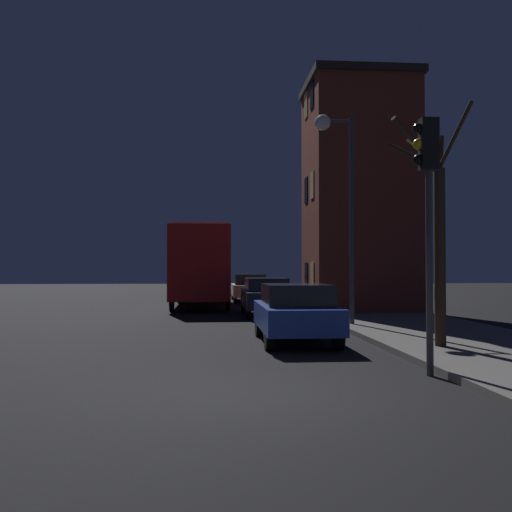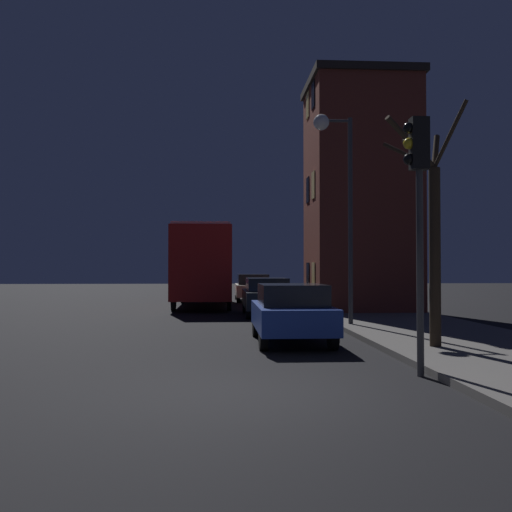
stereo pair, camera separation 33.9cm
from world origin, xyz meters
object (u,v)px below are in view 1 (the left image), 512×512
at_px(traffic_light, 427,191).
at_px(bare_tree, 437,230).
at_px(bus, 201,260).
at_px(car_near_lane, 295,311).
at_px(streetlamp, 338,171).
at_px(car_mid_lane, 266,296).
at_px(car_far_lane, 249,287).

height_order(traffic_light, bare_tree, bare_tree).
xyz_separation_m(bus, car_near_lane, (2.57, -13.75, -1.46)).
relative_size(bare_tree, bus, 0.58).
height_order(streetlamp, car_near_lane, streetlamp).
relative_size(bus, car_mid_lane, 2.09).
height_order(traffic_light, car_near_lane, traffic_light).
height_order(streetlamp, traffic_light, streetlamp).
xyz_separation_m(streetlamp, car_near_lane, (-1.82, -3.30, -4.07)).
bearing_deg(car_near_lane, car_mid_lane, 89.76).
bearing_deg(car_far_lane, car_near_lane, -90.20).
relative_size(traffic_light, bus, 0.49).
bearing_deg(streetlamp, bare_tree, -77.97).
bearing_deg(bus, car_far_lane, 58.97).
relative_size(bus, car_near_lane, 2.25).
xyz_separation_m(bus, car_far_lane, (2.63, 4.38, -1.46)).
distance_m(traffic_light, bus, 18.71).
bearing_deg(bus, traffic_light, -77.00).
distance_m(streetlamp, bus, 11.63).
xyz_separation_m(bare_tree, car_near_lane, (-2.90, 1.78, -1.92)).
xyz_separation_m(bare_tree, bus, (-5.47, 15.53, -0.46)).
bearing_deg(car_mid_lane, traffic_light, -82.70).
height_order(bus, car_mid_lane, bus).
bearing_deg(traffic_light, bare_tree, 64.80).
distance_m(traffic_light, car_far_lane, 22.77).
relative_size(traffic_light, car_near_lane, 1.09).
xyz_separation_m(traffic_light, car_far_lane, (-1.57, 22.59, -2.41)).
relative_size(bus, car_far_lane, 1.95).
distance_m(streetlamp, car_near_lane, 5.55).
bearing_deg(traffic_light, car_mid_lane, 97.30).
xyz_separation_m(bare_tree, car_far_lane, (-2.83, 19.91, -1.92)).
xyz_separation_m(traffic_light, bus, (-4.20, 18.21, -0.94)).
bearing_deg(bare_tree, bus, 109.40).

